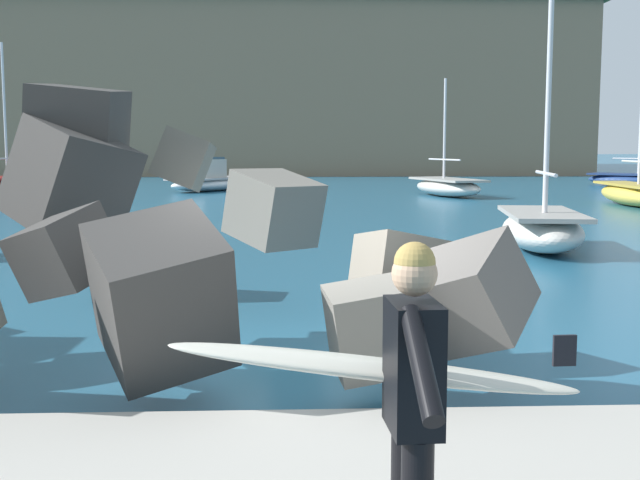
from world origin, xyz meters
name	(u,v)px	position (x,y,z in m)	size (l,w,h in m)	color
ground_plane	(304,376)	(0.00, 0.00, 0.00)	(400.00, 400.00, 0.00)	#235B7A
breakwater_jetty	(510,250)	(2.38, 0.68, 1.25)	(30.67, 7.84, 3.21)	gray
surfer_with_board	(401,394)	(0.35, -4.68, 1.28)	(2.11, 1.20, 1.78)	black
boat_near_left	(448,186)	(7.56, 29.83, 0.48)	(3.34, 5.70, 5.57)	beige
boat_near_centre	(212,180)	(-4.07, 34.89, 0.56)	(5.18, 5.98, 1.80)	white
boat_mid_centre	(11,184)	(-13.58, 31.83, 0.52)	(2.60, 4.67, 7.29)	maroon
boat_mid_right	(634,193)	(13.84, 23.53, 0.52)	(1.78, 6.12, 8.00)	#EAC64C
boat_far_left	(542,228)	(5.78, 10.06, 0.52)	(2.34, 4.41, 6.48)	beige
boat_far_centre	(631,179)	(20.44, 38.95, 0.44)	(5.16, 5.02, 7.26)	navy
headland_bluff	(174,95)	(-11.19, 74.14, 7.37)	(72.31, 40.89, 14.69)	#847056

